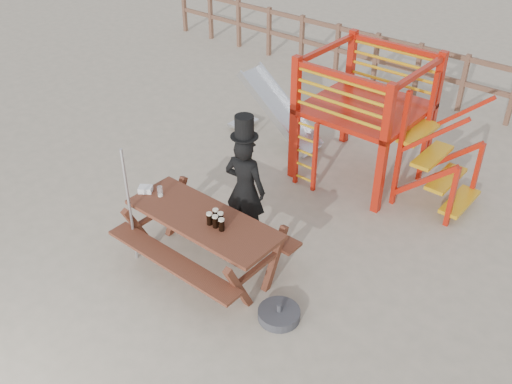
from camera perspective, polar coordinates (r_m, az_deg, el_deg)
name	(u,v)px	position (r m, az deg, el deg)	size (l,w,h in m)	color
ground	(202,276)	(7.68, -5.44, -8.38)	(60.00, 60.00, 0.00)	#B5A58D
back_fence	(441,71)	(12.46, 17.99, 11.46)	(15.09, 0.09, 1.20)	brown
playground_fort	(360,114)	(9.42, 10.33, 7.65)	(4.71, 1.84, 2.10)	#B41B0C
picnic_table	(204,236)	(7.50, -5.21, -4.39)	(2.13, 1.47, 0.82)	brown
man_with_hat	(245,187)	(7.79, -1.10, 0.52)	(0.67, 0.52, 1.94)	black
metal_pole	(130,207)	(7.59, -12.53, -1.45)	(0.04, 0.04, 1.72)	#B2B2B7
parasol_base	(279,314)	(7.07, 2.31, -12.11)	(0.52, 0.52, 0.22)	#37373C
paper_bag	(145,189)	(7.89, -10.99, 0.28)	(0.18, 0.14, 0.08)	white
stout_pints	(217,220)	(7.12, -3.97, -2.76)	(0.28, 0.18, 0.17)	black
empty_glasses	(160,192)	(7.75, -9.57, 0.03)	(0.07, 0.07, 0.15)	silver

